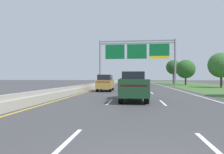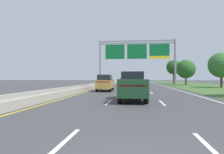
{
  "view_description": "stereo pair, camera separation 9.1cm",
  "coord_description": "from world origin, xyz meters",
  "px_view_note": "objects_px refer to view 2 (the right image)",
  "views": [
    {
      "loc": [
        -0.05,
        -3.36,
        1.71
      ],
      "look_at": [
        -4.01,
        30.46,
        1.86
      ],
      "focal_mm": 31.65,
      "sensor_mm": 36.0,
      "label": 1
    },
    {
      "loc": [
        0.05,
        -3.35,
        1.71
      ],
      "look_at": [
        -4.01,
        30.46,
        1.86
      ],
      "focal_mm": 31.65,
      "sensor_mm": 36.0,
      "label": 2
    }
  ],
  "objects_px": {
    "roadside_tree_far": "(186,69)",
    "car_navy_centre_lane_sedan": "(136,84)",
    "car_gold_left_lane_suv": "(105,83)",
    "roadside_tree_distant": "(174,67)",
    "car_red_left_lane_sedan": "(123,81)",
    "overhead_sign_gantry": "(137,53)",
    "pickup_truck_darkgreen": "(132,86)",
    "car_blue_centre_lane_suv": "(136,80)",
    "roadside_tree_mid": "(221,65)"
  },
  "relations": [
    {
      "from": "car_gold_left_lane_suv",
      "to": "roadside_tree_distant",
      "type": "relative_size",
      "value": 0.69
    },
    {
      "from": "car_navy_centre_lane_sedan",
      "to": "roadside_tree_far",
      "type": "relative_size",
      "value": 0.73
    },
    {
      "from": "overhead_sign_gantry",
      "to": "roadside_tree_mid",
      "type": "height_order",
      "value": "overhead_sign_gantry"
    },
    {
      "from": "overhead_sign_gantry",
      "to": "car_red_left_lane_sedan",
      "type": "bearing_deg",
      "value": 102.33
    },
    {
      "from": "car_blue_centre_lane_suv",
      "to": "car_navy_centre_lane_sedan",
      "type": "relative_size",
      "value": 1.07
    },
    {
      "from": "overhead_sign_gantry",
      "to": "car_navy_centre_lane_sedan",
      "type": "xyz_separation_m",
      "value": [
        -0.17,
        -10.85,
        -5.73
      ]
    },
    {
      "from": "car_navy_centre_lane_sedan",
      "to": "roadside_tree_far",
      "type": "distance_m",
      "value": 23.32
    },
    {
      "from": "pickup_truck_darkgreen",
      "to": "roadside_tree_far",
      "type": "distance_m",
      "value": 35.41
    },
    {
      "from": "roadside_tree_mid",
      "to": "roadside_tree_distant",
      "type": "height_order",
      "value": "roadside_tree_distant"
    },
    {
      "from": "pickup_truck_darkgreen",
      "to": "car_navy_centre_lane_sedan",
      "type": "xyz_separation_m",
      "value": [
        0.32,
        13.24,
        -0.26
      ]
    },
    {
      "from": "overhead_sign_gantry",
      "to": "roadside_tree_distant",
      "type": "distance_m",
      "value": 22.24
    },
    {
      "from": "car_red_left_lane_sedan",
      "to": "car_navy_centre_lane_sedan",
      "type": "distance_m",
      "value": 29.38
    },
    {
      "from": "car_blue_centre_lane_suv",
      "to": "roadside_tree_mid",
      "type": "bearing_deg",
      "value": -142.82
    },
    {
      "from": "overhead_sign_gantry",
      "to": "roadside_tree_mid",
      "type": "distance_m",
      "value": 15.01
    },
    {
      "from": "pickup_truck_darkgreen",
      "to": "car_gold_left_lane_suv",
      "type": "relative_size",
      "value": 1.15
    },
    {
      "from": "roadside_tree_distant",
      "to": "car_red_left_lane_sedan",
      "type": "bearing_deg",
      "value": -175.4
    },
    {
      "from": "car_red_left_lane_sedan",
      "to": "car_navy_centre_lane_sedan",
      "type": "bearing_deg",
      "value": -174.04
    },
    {
      "from": "overhead_sign_gantry",
      "to": "car_navy_centre_lane_sedan",
      "type": "bearing_deg",
      "value": -90.89
    },
    {
      "from": "roadside_tree_mid",
      "to": "roadside_tree_far",
      "type": "height_order",
      "value": "roadside_tree_mid"
    },
    {
      "from": "overhead_sign_gantry",
      "to": "roadside_tree_mid",
      "type": "relative_size",
      "value": 2.47
    },
    {
      "from": "car_blue_centre_lane_suv",
      "to": "roadside_tree_distant",
      "type": "distance_m",
      "value": 11.79
    },
    {
      "from": "overhead_sign_gantry",
      "to": "roadside_tree_far",
      "type": "xyz_separation_m",
      "value": [
        11.52,
        9.11,
        -2.75
      ]
    },
    {
      "from": "roadside_tree_far",
      "to": "roadside_tree_mid",
      "type": "bearing_deg",
      "value": -76.69
    },
    {
      "from": "pickup_truck_darkgreen",
      "to": "car_red_left_lane_sedan",
      "type": "bearing_deg",
      "value": 3.28
    },
    {
      "from": "car_red_left_lane_sedan",
      "to": "car_navy_centre_lane_sedan",
      "type": "height_order",
      "value": "same"
    },
    {
      "from": "pickup_truck_darkgreen",
      "to": "roadside_tree_distant",
      "type": "bearing_deg",
      "value": -15.78
    },
    {
      "from": "car_blue_centre_lane_suv",
      "to": "roadside_tree_mid",
      "type": "relative_size",
      "value": 0.77
    },
    {
      "from": "car_gold_left_lane_suv",
      "to": "car_red_left_lane_sedan",
      "type": "height_order",
      "value": "car_gold_left_lane_suv"
    },
    {
      "from": "overhead_sign_gantry",
      "to": "roadside_tree_distant",
      "type": "bearing_deg",
      "value": 61.34
    },
    {
      "from": "roadside_tree_far",
      "to": "car_gold_left_lane_suv",
      "type": "bearing_deg",
      "value": -124.43
    },
    {
      "from": "car_gold_left_lane_suv",
      "to": "pickup_truck_darkgreen",
      "type": "bearing_deg",
      "value": -161.71
    },
    {
      "from": "pickup_truck_darkgreen",
      "to": "car_navy_centre_lane_sedan",
      "type": "relative_size",
      "value": 1.24
    },
    {
      "from": "roadside_tree_mid",
      "to": "roadside_tree_distant",
      "type": "relative_size",
      "value": 0.89
    },
    {
      "from": "pickup_truck_darkgreen",
      "to": "car_blue_centre_lane_suv",
      "type": "height_order",
      "value": "pickup_truck_darkgreen"
    },
    {
      "from": "car_blue_centre_lane_suv",
      "to": "car_red_left_lane_sedan",
      "type": "relative_size",
      "value": 1.06
    },
    {
      "from": "car_navy_centre_lane_sedan",
      "to": "roadside_tree_distant",
      "type": "bearing_deg",
      "value": -19.93
    },
    {
      "from": "overhead_sign_gantry",
      "to": "car_navy_centre_lane_sedan",
      "type": "relative_size",
      "value": 3.42
    },
    {
      "from": "car_navy_centre_lane_sedan",
      "to": "roadside_tree_mid",
      "type": "height_order",
      "value": "roadside_tree_mid"
    },
    {
      "from": "car_red_left_lane_sedan",
      "to": "car_gold_left_lane_suv",
      "type": "bearing_deg",
      "value": 178.14
    },
    {
      "from": "car_blue_centre_lane_suv",
      "to": "roadside_tree_mid",
      "type": "height_order",
      "value": "roadside_tree_mid"
    },
    {
      "from": "roadside_tree_far",
      "to": "car_navy_centre_lane_sedan",
      "type": "bearing_deg",
      "value": -120.37
    },
    {
      "from": "car_gold_left_lane_suv",
      "to": "roadside_tree_far",
      "type": "distance_m",
      "value": 27.91
    },
    {
      "from": "car_red_left_lane_sedan",
      "to": "roadside_tree_far",
      "type": "distance_m",
      "value": 18.27
    },
    {
      "from": "roadside_tree_mid",
      "to": "roadside_tree_far",
      "type": "relative_size",
      "value": 1.01
    },
    {
      "from": "overhead_sign_gantry",
      "to": "car_blue_centre_lane_suv",
      "type": "distance_m",
      "value": 17.02
    },
    {
      "from": "roadside_tree_mid",
      "to": "car_blue_centre_lane_suv",
      "type": "bearing_deg",
      "value": 126.88
    },
    {
      "from": "car_blue_centre_lane_suv",
      "to": "car_navy_centre_lane_sedan",
      "type": "height_order",
      "value": "car_blue_centre_lane_suv"
    },
    {
      "from": "car_navy_centre_lane_sedan",
      "to": "roadside_tree_far",
      "type": "height_order",
      "value": "roadside_tree_far"
    },
    {
      "from": "overhead_sign_gantry",
      "to": "car_red_left_lane_sedan",
      "type": "xyz_separation_m",
      "value": [
        -3.99,
        18.28,
        -5.73
      ]
    },
    {
      "from": "car_blue_centre_lane_suv",
      "to": "car_gold_left_lane_suv",
      "type": "bearing_deg",
      "value": 172.45
    }
  ]
}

